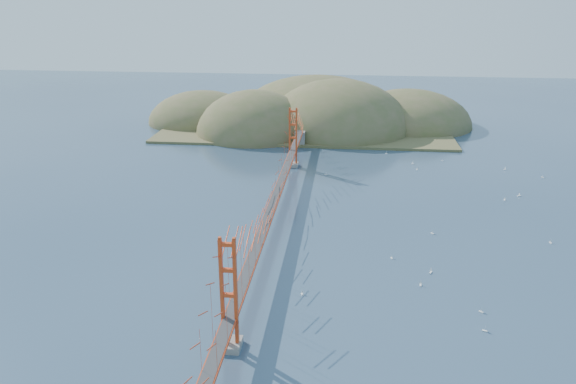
# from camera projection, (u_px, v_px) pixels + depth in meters

# --- Properties ---
(ground) EXTENTS (320.00, 320.00, 0.00)m
(ground) POSITION_uv_depth(u_px,v_px,m) (273.00, 226.00, 82.37)
(ground) COLOR #2F455F
(ground) RESTS_ON ground
(bridge) EXTENTS (2.20, 94.40, 12.00)m
(bridge) POSITION_uv_depth(u_px,v_px,m) (272.00, 181.00, 80.18)
(bridge) COLOR gray
(bridge) RESTS_ON ground
(far_headlands) EXTENTS (84.00, 58.00, 25.00)m
(far_headlands) POSITION_uv_depth(u_px,v_px,m) (316.00, 124.00, 146.27)
(far_headlands) COLOR brown
(far_headlands) RESTS_ON ground
(sailboat_8) EXTENTS (0.58, 0.58, 0.64)m
(sailboat_8) POSITION_uv_depth(u_px,v_px,m) (505.00, 169.00, 108.33)
(sailboat_8) COLOR white
(sailboat_8) RESTS_ON ground
(sailboat_6) EXTENTS (0.59, 0.59, 0.62)m
(sailboat_6) POSITION_uv_depth(u_px,v_px,m) (481.00, 311.00, 60.23)
(sailboat_6) COLOR white
(sailboat_6) RESTS_ON ground
(sailboat_2) EXTENTS (0.59, 0.56, 0.66)m
(sailboat_2) POSITION_uv_depth(u_px,v_px,m) (485.00, 330.00, 56.84)
(sailboat_2) COLOR white
(sailboat_2) RESTS_ON ground
(sailboat_3) EXTENTS (0.51, 0.43, 0.59)m
(sailboat_3) POSITION_uv_depth(u_px,v_px,m) (326.00, 174.00, 105.29)
(sailboat_3) COLOR white
(sailboat_3) RESTS_ON ground
(sailboat_10) EXTENTS (0.55, 0.56, 0.63)m
(sailboat_10) POSITION_uv_depth(u_px,v_px,m) (302.00, 294.00, 63.74)
(sailboat_10) COLOR white
(sailboat_10) RESTS_ON ground
(sailboat_1) EXTENTS (0.51, 0.51, 0.56)m
(sailboat_1) POSITION_uv_depth(u_px,v_px,m) (392.00, 258.00, 72.38)
(sailboat_1) COLOR white
(sailboat_1) RESTS_ON ground
(sailboat_0) EXTENTS (0.65, 0.65, 0.72)m
(sailboat_0) POSITION_uv_depth(u_px,v_px,m) (431.00, 272.00, 68.63)
(sailboat_0) COLOR white
(sailboat_0) RESTS_ON ground
(sailboat_15) EXTENTS (0.56, 0.57, 0.64)m
(sailboat_15) POSITION_uv_depth(u_px,v_px,m) (417.00, 169.00, 108.40)
(sailboat_15) COLOR white
(sailboat_15) RESTS_ON ground
(sailboat_4) EXTENTS (0.54, 0.62, 0.70)m
(sailboat_4) POSITION_uv_depth(u_px,v_px,m) (505.00, 199.00, 92.53)
(sailboat_4) COLOR white
(sailboat_4) RESTS_ON ground
(sailboat_17) EXTENTS (0.61, 0.56, 0.68)m
(sailboat_17) POSITION_uv_depth(u_px,v_px,m) (519.00, 195.00, 94.41)
(sailboat_17) COLOR white
(sailboat_17) RESTS_ON ground
(sailboat_12) EXTENTS (0.57, 0.51, 0.64)m
(sailboat_12) POSITION_uv_depth(u_px,v_px,m) (387.00, 153.00, 119.12)
(sailboat_12) COLOR white
(sailboat_12) RESTS_ON ground
(sailboat_7) EXTENTS (0.59, 0.51, 0.67)m
(sailboat_7) POSITION_uv_depth(u_px,v_px,m) (413.00, 164.00, 111.80)
(sailboat_7) COLOR white
(sailboat_7) RESTS_ON ground
(sailboat_16) EXTENTS (0.61, 0.61, 0.64)m
(sailboat_16) POSITION_uv_depth(u_px,v_px,m) (432.00, 233.00, 79.74)
(sailboat_16) COLOR white
(sailboat_16) RESTS_ON ground
(sailboat_5) EXTENTS (0.50, 0.53, 0.59)m
(sailboat_5) POSITION_uv_depth(u_px,v_px,m) (551.00, 242.00, 76.82)
(sailboat_5) COLOR white
(sailboat_5) RESTS_ON ground
(sailboat_14) EXTENTS (0.51, 0.60, 0.69)m
(sailboat_14) POSITION_uv_depth(u_px,v_px,m) (421.00, 285.00, 65.69)
(sailboat_14) COLOR white
(sailboat_14) RESTS_ON ground
(sailboat_extra_0) EXTENTS (0.50, 0.50, 0.56)m
(sailboat_extra_0) POSITION_uv_depth(u_px,v_px,m) (442.00, 160.00, 114.00)
(sailboat_extra_0) COLOR white
(sailboat_extra_0) RESTS_ON ground
(sailboat_extra_1) EXTENTS (0.63, 0.63, 0.66)m
(sailboat_extra_1) POSITION_uv_depth(u_px,v_px,m) (543.00, 177.00, 103.82)
(sailboat_extra_1) COLOR white
(sailboat_extra_1) RESTS_ON ground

